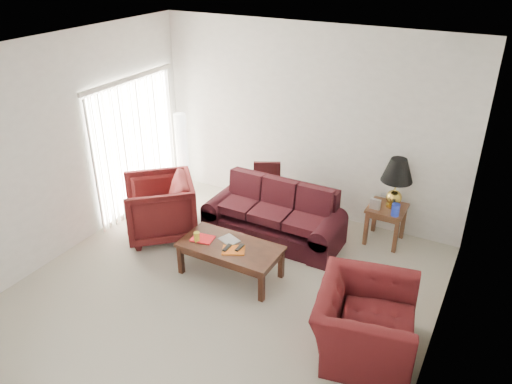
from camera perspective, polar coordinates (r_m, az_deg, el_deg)
floor at (r=6.54m, az=-3.63°, el=-11.25°), size 5.00×5.00×0.00m
blinds at (r=8.21m, az=-13.53°, el=5.13°), size 0.10×2.00×2.16m
sofa at (r=7.35m, az=2.00°, el=-2.53°), size 2.04×0.89×0.83m
throw_pillow at (r=7.92m, az=1.26°, el=1.92°), size 0.47×0.38×0.44m
end_table at (r=7.59m, az=14.53°, el=-3.58°), size 0.54×0.54×0.58m
table_lamp at (r=7.32m, az=15.70°, el=0.97°), size 0.48×0.48×0.75m
clock at (r=7.32m, az=13.47°, el=-1.35°), size 0.15×0.06×0.15m
blue_canister at (r=7.21m, az=15.66°, el=-1.97°), size 0.13×0.13×0.18m
picture_frame at (r=7.62m, az=14.57°, el=-0.34°), size 0.13×0.16×0.05m
floor_lamp at (r=8.70m, az=-8.44°, el=4.36°), size 0.26×0.26×1.46m
armchair_left at (r=7.57m, az=-10.95°, el=-1.74°), size 1.40×1.40×0.92m
armchair_right at (r=5.63m, az=12.36°, el=-14.32°), size 1.23×1.35×0.76m
coffee_table at (r=6.68m, az=-2.92°, el=-7.78°), size 1.34×0.67×0.47m
magazine_red at (r=6.70m, az=-6.12°, el=-5.31°), size 0.32×0.26×0.02m
magazine_white at (r=6.65m, az=-3.07°, el=-5.49°), size 0.31×0.27×0.01m
magazine_orange at (r=6.44m, az=-2.59°, el=-6.66°), size 0.36×0.32×0.02m
remote_a at (r=6.46m, az=-3.34°, el=-6.36°), size 0.06×0.17×0.02m
remote_b at (r=6.45m, az=-1.89°, el=-6.36°), size 0.05×0.17×0.02m
yellow_glass at (r=6.63m, az=-6.78°, el=-5.11°), size 0.08×0.08×0.13m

